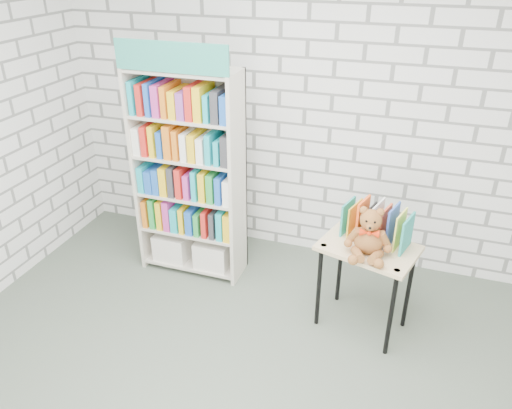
% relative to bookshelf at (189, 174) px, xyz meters
% --- Properties ---
extents(ground, '(4.50, 4.50, 0.00)m').
position_rel_bookshelf_xyz_m(ground, '(0.82, -1.36, -0.94)').
color(ground, '#4B5648').
rests_on(ground, ground).
extents(room_shell, '(4.52, 4.02, 2.81)m').
position_rel_bookshelf_xyz_m(room_shell, '(0.82, -1.36, 0.85)').
color(room_shell, silver).
rests_on(room_shell, ground).
extents(bookshelf, '(0.91, 0.36, 2.05)m').
position_rel_bookshelf_xyz_m(bookshelf, '(0.00, 0.00, 0.00)').
color(bookshelf, beige).
rests_on(bookshelf, ground).
extents(display_table, '(0.78, 0.63, 0.73)m').
position_rel_bookshelf_xyz_m(display_table, '(1.57, -0.32, -0.31)').
color(display_table, tan).
rests_on(display_table, ground).
extents(table_books, '(0.51, 0.33, 0.28)m').
position_rel_bookshelf_xyz_m(table_books, '(1.60, -0.22, -0.07)').
color(table_books, teal).
rests_on(table_books, display_table).
extents(teddy_bear, '(0.33, 0.31, 0.36)m').
position_rel_bookshelf_xyz_m(teddy_bear, '(1.57, -0.43, -0.06)').
color(teddy_bear, brown).
rests_on(teddy_bear, display_table).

